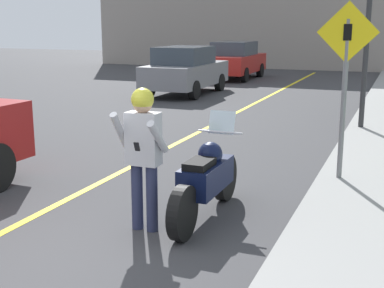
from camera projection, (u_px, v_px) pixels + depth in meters
The scene contains 8 objects.
road_center_line at pixel (173, 145), 11.10m from camera, with size 0.12×36.00×0.01m.
building_backdrop at pixel (336, 0), 28.18m from camera, with size 28.00×1.20×7.36m.
motorcycle at pixel (206, 180), 6.86m from camera, with size 0.62×2.23×1.31m.
person_biker at pixel (143, 144), 6.32m from camera, with size 0.59×0.48×1.75m.
crossing_sign at pixel (345, 74), 8.02m from camera, with size 0.91×0.08×2.68m.
traffic_light at pixel (369, 9), 11.87m from camera, with size 0.26×0.30×3.85m.
parked_car_grey at pixel (185, 70), 18.95m from camera, with size 1.88×4.20×1.68m.
parked_car_red at pixel (235, 60), 24.15m from camera, with size 1.88×4.20×1.68m.
Camera 1 is at (3.78, -3.91, 2.47)m, focal length 50.00 mm.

